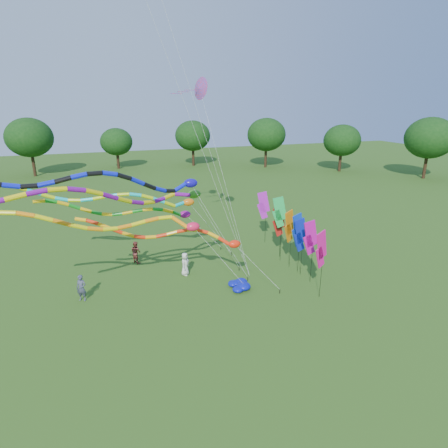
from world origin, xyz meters
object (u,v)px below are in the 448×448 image
object	(u,v)px
person_a	(185,264)
person_b	(81,288)
person_c	(136,252)
tube_kite_red	(178,235)
tube_kite_orange	(117,223)
blue_nylon_heap	(240,287)

from	to	relation	value
person_a	person_b	size ratio (longest dim) A/B	0.98
person_a	person_c	bearing A→B (deg)	77.91
person_a	tube_kite_red	bearing A→B (deg)	-164.80
tube_kite_red	tube_kite_orange	size ratio (longest dim) A/B	0.80
blue_nylon_heap	person_c	world-z (taller)	person_c
tube_kite_red	tube_kite_orange	world-z (taller)	tube_kite_orange
blue_nylon_heap	tube_kite_red	bearing A→B (deg)	168.38
tube_kite_orange	blue_nylon_heap	size ratio (longest dim) A/B	12.35
tube_kite_red	person_b	world-z (taller)	tube_kite_red
tube_kite_red	person_b	bearing A→B (deg)	-172.71
tube_kite_orange	person_c	xyz separation A→B (m)	(1.50, 6.91, -4.71)
blue_nylon_heap	person_a	size ratio (longest dim) A/B	0.70
person_c	tube_kite_orange	bearing A→B (deg)	135.04
blue_nylon_heap	person_b	distance (m)	10.20
tube_kite_orange	person_c	world-z (taller)	tube_kite_orange
person_c	tube_kite_red	bearing A→B (deg)	166.44
tube_kite_red	person_c	bearing A→B (deg)	127.85
tube_kite_orange	person_c	size ratio (longest dim) A/B	8.47
tube_kite_red	blue_nylon_heap	world-z (taller)	tube_kite_red
tube_kite_orange	person_b	xyz separation A→B (m)	(-2.46, 2.05, -4.71)
tube_kite_orange	person_a	size ratio (longest dim) A/B	8.68
person_a	person_c	xyz separation A→B (m)	(-3.11, 3.42, 0.02)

